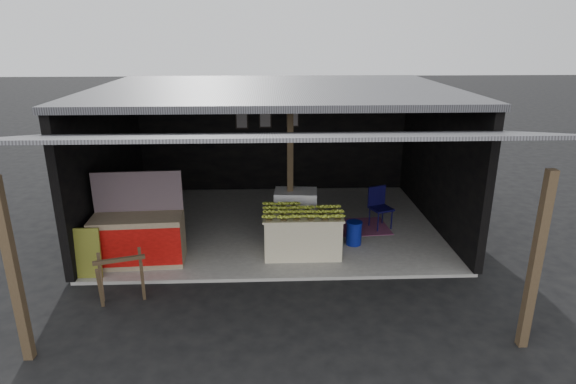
{
  "coord_description": "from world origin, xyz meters",
  "views": [
    {
      "loc": [
        -0.12,
        -7.35,
        4.08
      ],
      "look_at": [
        0.24,
        1.55,
        1.1
      ],
      "focal_mm": 30.0,
      "sensor_mm": 36.0,
      "label": 1
    }
  ],
  "objects_px": {
    "water_barrel": "(354,234)",
    "plastic_chair": "(379,204)",
    "banana_table": "(302,233)",
    "sawhorse": "(121,274)",
    "white_crate": "(296,213)",
    "neighbor_stall": "(139,237)"
  },
  "relations": [
    {
      "from": "sawhorse",
      "to": "plastic_chair",
      "type": "relative_size",
      "value": 0.94
    },
    {
      "from": "white_crate",
      "to": "plastic_chair",
      "type": "xyz_separation_m",
      "value": [
        1.81,
        0.36,
        0.04
      ]
    },
    {
      "from": "neighbor_stall",
      "to": "sawhorse",
      "type": "distance_m",
      "value": 1.26
    },
    {
      "from": "water_barrel",
      "to": "plastic_chair",
      "type": "bearing_deg",
      "value": 52.94
    },
    {
      "from": "sawhorse",
      "to": "white_crate",
      "type": "bearing_deg",
      "value": 23.27
    },
    {
      "from": "banana_table",
      "to": "sawhorse",
      "type": "bearing_deg",
      "value": -152.61
    },
    {
      "from": "banana_table",
      "to": "sawhorse",
      "type": "height_order",
      "value": "banana_table"
    },
    {
      "from": "banana_table",
      "to": "neighbor_stall",
      "type": "height_order",
      "value": "neighbor_stall"
    },
    {
      "from": "sawhorse",
      "to": "plastic_chair",
      "type": "height_order",
      "value": "plastic_chair"
    },
    {
      "from": "banana_table",
      "to": "water_barrel",
      "type": "distance_m",
      "value": 1.13
    },
    {
      "from": "neighbor_stall",
      "to": "water_barrel",
      "type": "distance_m",
      "value": 4.09
    },
    {
      "from": "sawhorse",
      "to": "water_barrel",
      "type": "xyz_separation_m",
      "value": [
        4.0,
        1.87,
        -0.19
      ]
    },
    {
      "from": "neighbor_stall",
      "to": "sawhorse",
      "type": "xyz_separation_m",
      "value": [
        0.03,
        -1.25,
        -0.08
      ]
    },
    {
      "from": "banana_table",
      "to": "water_barrel",
      "type": "height_order",
      "value": "banana_table"
    },
    {
      "from": "banana_table",
      "to": "plastic_chair",
      "type": "height_order",
      "value": "plastic_chair"
    },
    {
      "from": "water_barrel",
      "to": "plastic_chair",
      "type": "height_order",
      "value": "plastic_chair"
    },
    {
      "from": "neighbor_stall",
      "to": "plastic_chair",
      "type": "bearing_deg",
      "value": 14.77
    },
    {
      "from": "sawhorse",
      "to": "plastic_chair",
      "type": "bearing_deg",
      "value": 13.92
    },
    {
      "from": "white_crate",
      "to": "sawhorse",
      "type": "bearing_deg",
      "value": -134.87
    },
    {
      "from": "sawhorse",
      "to": "water_barrel",
      "type": "relative_size",
      "value": 1.87
    },
    {
      "from": "neighbor_stall",
      "to": "sawhorse",
      "type": "height_order",
      "value": "neighbor_stall"
    },
    {
      "from": "banana_table",
      "to": "white_crate",
      "type": "height_order",
      "value": "white_crate"
    }
  ]
}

